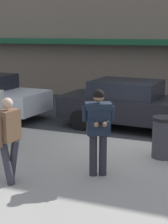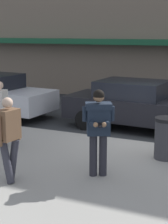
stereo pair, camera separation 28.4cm
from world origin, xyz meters
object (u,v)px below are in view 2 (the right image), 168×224
at_px(pedestrian_in_light_coat, 0,110).
at_px(man_texting_on_phone, 98,124).
at_px(trash_bin, 166,138).
at_px(parked_sedan_mid, 136,105).
at_px(pedestrian_dark_coat, 9,134).

bearing_deg(pedestrian_in_light_coat, man_texting_on_phone, -15.48).
height_order(pedestrian_in_light_coat, trash_bin, pedestrian_in_light_coat).
bearing_deg(pedestrian_in_light_coat, parked_sedan_mid, 55.63).
bearing_deg(trash_bin, man_texting_on_phone, -121.91).
relative_size(man_texting_on_phone, pedestrian_in_light_coat, 1.06).
relative_size(parked_sedan_mid, man_texting_on_phone, 2.55).
bearing_deg(pedestrian_in_light_coat, pedestrian_dark_coat, -49.27).
bearing_deg(pedestrian_dark_coat, pedestrian_in_light_coat, 130.73).
height_order(parked_sedan_mid, pedestrian_in_light_coat, pedestrian_in_light_coat).
distance_m(parked_sedan_mid, man_texting_on_phone, 4.55).
height_order(parked_sedan_mid, man_texting_on_phone, man_texting_on_phone).
bearing_deg(man_texting_on_phone, pedestrian_dark_coat, -146.27).
bearing_deg(parked_sedan_mid, trash_bin, -60.79).
relative_size(pedestrian_dark_coat, trash_bin, 1.74).
bearing_deg(trash_bin, pedestrian_in_light_coat, -168.92).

